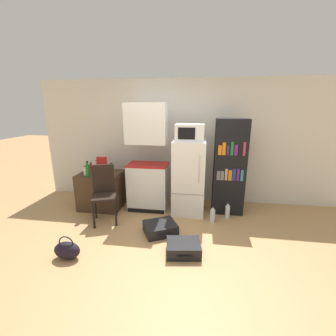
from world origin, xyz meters
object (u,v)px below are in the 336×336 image
Objects in this scene: bookshelf at (229,167)px; side_table at (102,190)px; bottle_clear_short at (97,166)px; bottle_ketchup_red at (91,167)px; suitcase_large_flat at (160,228)px; handbag at (67,250)px; water_bottle_middle at (213,215)px; microwave at (190,132)px; chair at (104,189)px; bottle_olive_oil at (112,171)px; water_bottle_front at (227,211)px; cereal_box at (102,164)px; bottle_milk_white at (86,171)px; kitchen_hutch at (148,162)px; refrigerator at (189,178)px; suitcase_small_flat at (183,248)px; bottle_green_tall at (88,170)px.

side_table is at bearing -176.56° from bookshelf.
side_table is 0.51m from bottle_clear_short.
bottle_ketchup_red is at bearing 167.19° from bottle_clear_short.
handbag reaches higher than suitcase_large_flat.
water_bottle_middle reaches higher than suitcase_large_flat.
microwave is 0.50× the size of chair.
microwave is 1.74m from suitcase_large_flat.
bottle_olive_oil is 0.90× the size of water_bottle_middle.
water_bottle_front is at bearing 35.90° from water_bottle_middle.
bottle_olive_oil is 0.90× the size of water_bottle_front.
bookshelf is 2.20m from bottle_olive_oil.
bookshelf is 2.82× the size of suitcase_large_flat.
microwave reaches higher than suitcase_large_flat.
bottle_clear_short reaches higher than suitcase_large_flat.
cereal_box is at bearing 168.74° from water_bottle_middle.
side_table is 0.52m from bottle_milk_white.
side_table is at bearing 177.09° from water_bottle_front.
kitchen_hutch is 6.90× the size of cereal_box.
refrigerator is 0.82m from water_bottle_middle.
cereal_box is at bearing 90.81° from side_table.
bottle_clear_short is at bearing 179.34° from bookshelf.
water_bottle_middle is (-0.28, -0.20, -0.00)m from water_bottle_front.
suitcase_large_flat is at bearing 122.68° from suitcase_small_flat.
side_table is 0.39× the size of kitchen_hutch.
chair reaches higher than side_table.
side_table reaches higher than suitcase_small_flat.
chair is 1.60× the size of suitcase_large_flat.
cereal_box is (0.29, -0.10, 0.09)m from bottle_ketchup_red.
suitcase_large_flat is (0.40, -0.89, -0.88)m from kitchen_hutch.
suitcase_large_flat is 1.23× the size of suitcase_small_flat.
microwave is at bearing 167.94° from water_bottle_front.
bottle_ketchup_red is (-0.30, 0.21, 0.43)m from side_table.
side_table is 0.58× the size of refrigerator.
refrigerator is 3.90× the size of handbag.
microwave is 2.38× the size of bottle_clear_short.
kitchen_hutch is 5.75× the size of handbag.
kitchen_hutch is at bearing 112.66° from suitcase_small_flat.
bottle_ketchup_red is at bearing 178.70° from bookshelf.
microwave reaches higher than bottle_milk_white.
bookshelf is 2.33m from chair.
microwave is 2.02m from bottle_green_tall.
bottle_ketchup_red reaches higher than water_bottle_middle.
side_table is 4.50× the size of bottle_milk_white.
bookshelf is (0.75, 0.12, 0.20)m from refrigerator.
bottle_green_tall is (-1.87, -0.29, 0.15)m from refrigerator.
bottle_olive_oil is (0.34, -0.22, 0.48)m from side_table.
chair is (-2.21, -0.66, -0.30)m from bookshelf.
cereal_box is 0.97× the size of water_bottle_middle.
refrigerator is 1.56m from chair.
bottle_green_tall is at bearing -171.35° from refrigerator.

